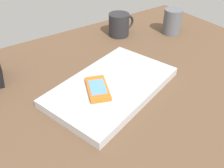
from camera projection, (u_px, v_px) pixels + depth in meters
The scene contains 5 objects.
desk_surface at pixel (113, 88), 69.12cm from camera, with size 120.00×80.00×3.00cm, color brown.
laptop_closed at pixel (112, 86), 65.51cm from camera, with size 35.35×21.32×2.37cm, color #B7BABC.
cell_phone_on_laptop at pixel (98, 88), 61.94cm from camera, with size 8.42×11.28×1.19cm.
coffee_mug at pixel (119, 25), 91.37cm from camera, with size 10.93×7.75×8.47cm.
pen_cup at pixel (172, 22), 92.47cm from camera, with size 6.90×6.90×9.46cm, color #595B60.
Camera 1 is at (-31.13, -44.63, 44.14)cm, focal length 38.47 mm.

